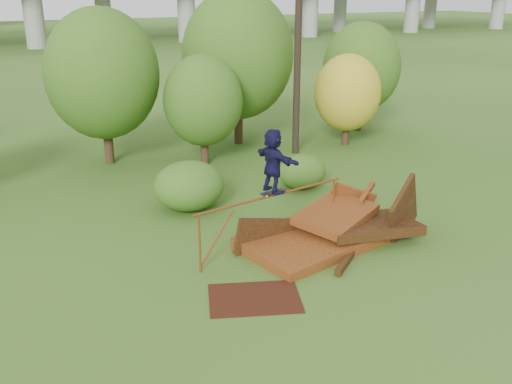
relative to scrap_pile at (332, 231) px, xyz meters
name	(u,v)px	position (x,y,z in m)	size (l,w,h in m)	color
ground	(320,272)	(-1.23, -1.38, -0.34)	(240.00, 240.00, 0.00)	#2D5116
scrap_pile	(332,231)	(0.00, 0.00, 0.00)	(5.85, 3.46, 2.14)	#49230D
grind_rail	(272,206)	(-1.71, 0.33, 0.92)	(4.67, 0.89, 1.57)	brown
skateboard	(273,192)	(-1.68, 0.34, 1.30)	(0.74, 0.32, 0.07)	black
skater	(273,161)	(-1.68, 0.34, 2.15)	(1.55, 0.49, 1.67)	#120F35
flat_plate	(254,298)	(-3.25, -1.79, -0.32)	(2.06, 1.47, 0.03)	#33150B
tree_1	(102,74)	(-3.82, 10.25, 3.19)	(4.33, 4.33, 6.02)	black
tree_2	(203,101)	(-0.46, 8.41, 2.21)	(3.06, 3.06, 4.31)	black
tree_3	(238,55)	(2.09, 10.78, 3.56)	(4.80, 4.80, 6.66)	black
tree_4	(347,93)	(6.23, 8.43, 1.99)	(2.89, 2.89, 4.00)	black
tree_5	(362,67)	(8.39, 10.44, 2.72)	(3.69, 3.69, 5.18)	black
shrub_left	(189,186)	(-2.66, 4.11, 0.44)	(2.24, 2.07, 1.55)	#234311
shrub_right	(302,171)	(1.55, 4.29, 0.27)	(1.70, 1.56, 1.21)	#234311
utility_pole	(299,16)	(3.57, 8.24, 5.25)	(1.40, 0.28, 11.03)	black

